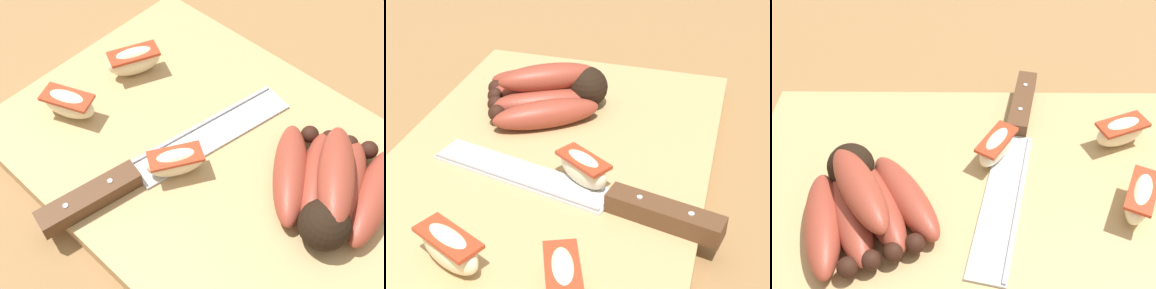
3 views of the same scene
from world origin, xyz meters
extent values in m
plane|color=olive|center=(0.00, 0.00, 0.00)|extent=(6.00, 6.00, 0.00)
cube|color=tan|center=(-0.01, 0.00, 0.01)|extent=(0.46, 0.31, 0.02)
sphere|color=black|center=(0.10, -0.01, 0.04)|extent=(0.05, 0.05, 0.05)
ellipsoid|color=brown|center=(0.12, 0.05, 0.03)|extent=(0.06, 0.12, 0.03)
sphere|color=black|center=(0.09, 0.10, 0.03)|extent=(0.02, 0.02, 0.02)
ellipsoid|color=brown|center=(0.10, 0.04, 0.03)|extent=(0.07, 0.12, 0.03)
sphere|color=black|center=(0.07, 0.09, 0.03)|extent=(0.02, 0.02, 0.02)
ellipsoid|color=brown|center=(0.07, 0.03, 0.03)|extent=(0.08, 0.12, 0.03)
sphere|color=black|center=(0.05, 0.08, 0.03)|extent=(0.02, 0.02, 0.02)
ellipsoid|color=brown|center=(0.05, 0.02, 0.03)|extent=(0.09, 0.11, 0.03)
sphere|color=black|center=(0.04, 0.07, 0.03)|extent=(0.02, 0.02, 0.02)
ellipsoid|color=brown|center=(0.09, 0.03, 0.06)|extent=(0.08, 0.11, 0.03)
cube|color=silver|center=(-0.04, 0.01, 0.02)|extent=(0.07, 0.18, 0.00)
cube|color=#99999E|center=(-0.06, 0.02, 0.02)|extent=(0.04, 0.17, 0.00)
cube|color=#51331E|center=(-0.07, -0.12, 0.03)|extent=(0.04, 0.10, 0.02)
cylinder|color=#B2B2B7|center=(-0.08, -0.14, 0.04)|extent=(0.01, 0.01, 0.00)
cylinder|color=#B2B2B7|center=(-0.07, -0.10, 0.04)|extent=(0.01, 0.01, 0.00)
ellipsoid|color=beige|center=(-0.17, -0.07, 0.04)|extent=(0.06, 0.04, 0.03)
cube|color=#B2381E|center=(-0.17, -0.07, 0.05)|extent=(0.06, 0.04, 0.00)
ellipsoid|color=beige|center=(-0.04, -0.04, 0.04)|extent=(0.05, 0.06, 0.03)
cube|color=#B2381E|center=(-0.04, -0.04, 0.05)|extent=(0.05, 0.06, 0.00)
ellipsoid|color=beige|center=(-0.17, 0.02, 0.04)|extent=(0.05, 0.06, 0.03)
cube|color=#B2381E|center=(-0.17, 0.02, 0.05)|extent=(0.05, 0.06, 0.00)
camera|label=1|loc=(0.15, -0.22, 0.41)|focal=44.88mm
camera|label=2|loc=(-0.45, -0.16, 0.34)|focal=54.68mm
camera|label=3|loc=(-0.01, 0.29, 0.37)|focal=43.11mm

